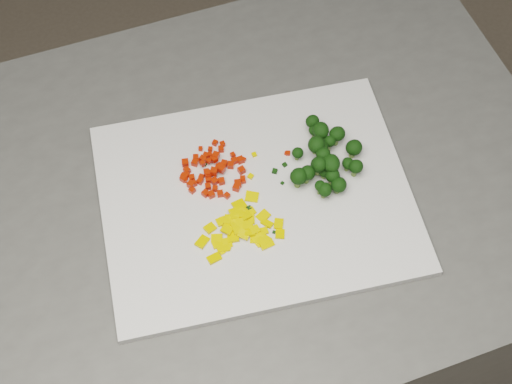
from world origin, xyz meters
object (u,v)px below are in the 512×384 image
object	(u,v)px
counter_block	(236,309)
cutting_board	(256,198)
broccoli_pile	(320,153)
pepper_pile	(240,228)
carrot_pile	(215,166)

from	to	relation	value
counter_block	cutting_board	size ratio (longest dim) A/B	2.26
counter_block	cutting_board	bearing A→B (deg)	-46.67
counter_block	broccoli_pile	size ratio (longest dim) A/B	8.48
cutting_board	broccoli_pile	bearing A→B (deg)	12.32
counter_block	cutting_board	world-z (taller)	cutting_board
cutting_board	pepper_pile	bearing A→B (deg)	-131.10
cutting_board	carrot_pile	bearing A→B (deg)	126.16
counter_block	carrot_pile	xyz separation A→B (m)	(-0.01, 0.02, 0.47)
carrot_pile	pepper_pile	xyz separation A→B (m)	(0.00, -0.09, -0.01)
counter_block	carrot_pile	distance (m)	0.47
cutting_board	pepper_pile	xyz separation A→B (m)	(-0.04, -0.04, 0.01)
broccoli_pile	cutting_board	bearing A→B (deg)	-167.68
carrot_pile	pepper_pile	size ratio (longest dim) A/B	0.86
cutting_board	pepper_pile	size ratio (longest dim) A/B	3.88
counter_block	carrot_pile	size ratio (longest dim) A/B	10.18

